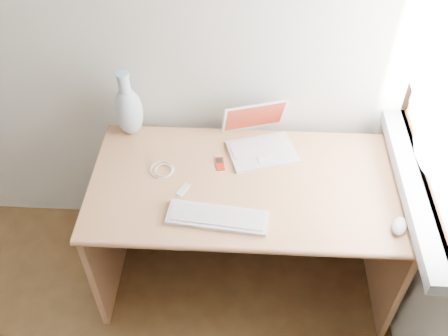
# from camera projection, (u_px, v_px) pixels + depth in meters

# --- Properties ---
(back_wall) EXTENTS (3.50, 0.04, 2.60)m
(back_wall) POSITION_uv_depth(u_px,v_px,m) (1.00, 3.00, 2.02)
(back_wall) COLOR silver
(back_wall) RESTS_ON floor
(desk) EXTENTS (1.35, 0.68, 0.72)m
(desk) POSITION_uv_depth(u_px,v_px,m) (247.00, 200.00, 2.32)
(desk) COLOR tan
(desk) RESTS_ON floor
(laptop) EXTENTS (0.34, 0.32, 0.20)m
(laptop) POSITION_uv_depth(u_px,v_px,m) (262.00, 140.00, 2.24)
(laptop) COLOR silver
(laptop) RESTS_ON desk
(external_keyboard) EXTENTS (0.41, 0.16, 0.02)m
(external_keyboard) POSITION_uv_depth(u_px,v_px,m) (217.00, 217.00, 1.98)
(external_keyboard) COLOR white
(external_keyboard) RESTS_ON desk
(mouse) EXTENTS (0.09, 0.11, 0.03)m
(mouse) POSITION_uv_depth(u_px,v_px,m) (399.00, 226.00, 1.94)
(mouse) COLOR silver
(mouse) RESTS_ON desk
(ipod) EXTENTS (0.05, 0.08, 0.01)m
(ipod) POSITION_uv_depth(u_px,v_px,m) (220.00, 164.00, 2.20)
(ipod) COLOR #A9200B
(ipod) RESTS_ON desk
(cable_coil) EXTENTS (0.13, 0.13, 0.01)m
(cable_coil) POSITION_uv_depth(u_px,v_px,m) (162.00, 170.00, 2.17)
(cable_coil) COLOR white
(cable_coil) RESTS_ON desk
(remote) EXTENTS (0.06, 0.08, 0.01)m
(remote) POSITION_uv_depth(u_px,v_px,m) (183.00, 190.00, 2.09)
(remote) COLOR white
(remote) RESTS_ON desk
(vase) EXTENTS (0.13, 0.13, 0.33)m
(vase) POSITION_uv_depth(u_px,v_px,m) (128.00, 110.00, 2.25)
(vase) COLOR silver
(vase) RESTS_ON desk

